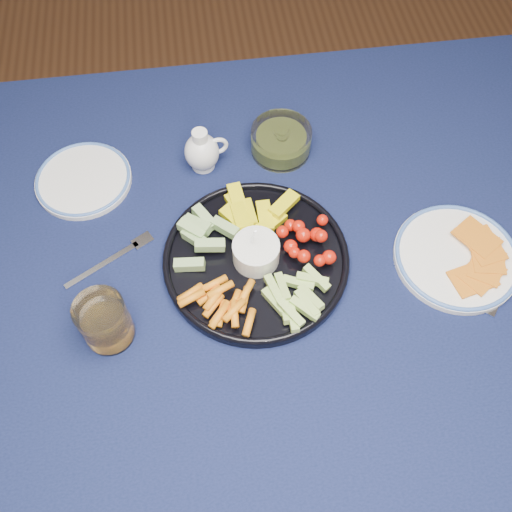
{
  "coord_description": "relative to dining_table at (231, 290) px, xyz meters",
  "views": [
    {
      "loc": [
        -0.02,
        -0.5,
        1.63
      ],
      "look_at": [
        0.05,
        0.0,
        0.77
      ],
      "focal_mm": 40.0,
      "sensor_mm": 36.0,
      "label": 1
    }
  ],
  "objects": [
    {
      "name": "cheese_plate",
      "position": [
        0.4,
        -0.04,
        0.1
      ],
      "size": [
        0.22,
        0.22,
        0.03
      ],
      "color": "white",
      "rests_on": "dining_table"
    },
    {
      "name": "pickle_bowl",
      "position": [
        0.13,
        0.26,
        0.11
      ],
      "size": [
        0.12,
        0.12,
        0.06
      ],
      "color": "silver",
      "rests_on": "dining_table"
    },
    {
      "name": "crudite_platter",
      "position": [
        0.05,
        0.0,
        0.11
      ],
      "size": [
        0.33,
        0.33,
        0.11
      ],
      "color": "black",
      "rests_on": "dining_table"
    },
    {
      "name": "dining_table",
      "position": [
        0.0,
        0.0,
        0.0
      ],
      "size": [
        1.67,
        1.07,
        0.75
      ],
      "color": "#473017",
      "rests_on": "ground"
    },
    {
      "name": "fork_left",
      "position": [
        -0.2,
        0.05,
        0.09
      ],
      "size": [
        0.16,
        0.1,
        0.0
      ],
      "color": "silver",
      "rests_on": "dining_table"
    },
    {
      "name": "creamer_pitcher",
      "position": [
        -0.02,
        0.24,
        0.13
      ],
      "size": [
        0.09,
        0.07,
        0.09
      ],
      "color": "white",
      "rests_on": "dining_table"
    },
    {
      "name": "juice_tumbler",
      "position": [
        -0.21,
        -0.1,
        0.13
      ],
      "size": [
        0.08,
        0.08,
        0.1
      ],
      "color": "silver",
      "rests_on": "dining_table"
    },
    {
      "name": "side_plate_extra",
      "position": [
        -0.26,
        0.23,
        0.1
      ],
      "size": [
        0.18,
        0.18,
        0.02
      ],
      "color": "white",
      "rests_on": "dining_table"
    },
    {
      "name": "fork_right",
      "position": [
        0.38,
        -0.1,
        0.09
      ],
      "size": [
        0.16,
        0.13,
        0.0
      ],
      "color": "silver",
      "rests_on": "dining_table"
    }
  ]
}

